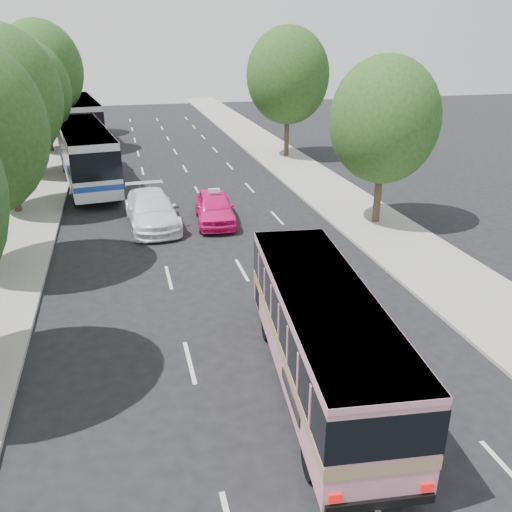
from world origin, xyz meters
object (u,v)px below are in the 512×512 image
object	(u,v)px
pink_bus	(322,329)
tour_coach_front	(85,151)
pink_taxi	(215,207)
white_pickup	(152,210)
tour_coach_rear	(80,116)

from	to	relation	value
pink_bus	tour_coach_front	bearing A→B (deg)	111.99
pink_taxi	white_pickup	world-z (taller)	white_pickup
white_pickup	tour_coach_rear	distance (m)	24.46
white_pickup	tour_coach_rear	bearing A→B (deg)	96.56
pink_bus	tour_coach_rear	distance (m)	39.14
tour_coach_front	pink_bus	bearing A→B (deg)	-81.79
pink_taxi	tour_coach_front	distance (m)	11.00
white_pickup	tour_coach_front	bearing A→B (deg)	107.22
pink_bus	pink_taxi	xyz separation A→B (m)	(-0.30, 14.08, -1.00)
pink_bus	tour_coach_front	world-z (taller)	tour_coach_front
pink_taxi	white_pickup	xyz separation A→B (m)	(-3.05, 0.27, 0.04)
pink_taxi	pink_bus	bearing A→B (deg)	-83.64
tour_coach_front	tour_coach_rear	xyz separation A→B (m)	(-0.99, 15.41, 0.03)
white_pickup	tour_coach_front	size ratio (longest dim) A/B	0.46
white_pickup	tour_coach_front	distance (m)	9.32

